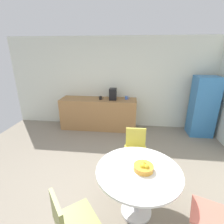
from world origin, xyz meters
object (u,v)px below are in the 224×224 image
at_px(round_table, 138,178).
at_px(chair_olive, 67,219).
at_px(chair_yellow, 136,145).
at_px(mug_green, 101,98).
at_px(coffee_maker, 113,94).
at_px(mug_white, 126,98).
at_px(fruit_bowl, 144,167).
at_px(chair_coral, 222,213).
at_px(locker_cabinet, 203,107).

distance_m(round_table, chair_olive, 0.99).
bearing_deg(chair_yellow, mug_green, 119.20).
bearing_deg(coffee_maker, mug_white, 7.97).
relative_size(fruit_bowl, mug_white, 2.02).
relative_size(chair_coral, mug_green, 6.43).
bearing_deg(coffee_maker, chair_olive, -91.97).
distance_m(round_table, mug_green, 2.93).
bearing_deg(coffee_maker, fruit_bowl, -75.76).
bearing_deg(mug_white, chair_coral, -69.70).
relative_size(mug_white, coffee_maker, 0.40).
bearing_deg(chair_yellow, locker_cabinet, 43.37).
bearing_deg(locker_cabinet, chair_olive, -127.63).
xyz_separation_m(chair_olive, fruit_bowl, (0.82, 0.62, 0.26)).
relative_size(chair_olive, chair_yellow, 1.00).
bearing_deg(round_table, mug_white, 95.33).
bearing_deg(chair_yellow, chair_coral, -55.18).
relative_size(locker_cabinet, mug_green, 12.46).
height_order(chair_coral, fruit_bowl, fruit_bowl).
bearing_deg(mug_green, chair_yellow, -60.80).
height_order(round_table, chair_olive, chair_olive).
distance_m(round_table, chair_yellow, 0.99).
bearing_deg(mug_green, locker_cabinet, -1.18).
relative_size(chair_coral, coffee_maker, 2.59).
bearing_deg(mug_white, round_table, -84.67).
bearing_deg(chair_yellow, chair_olive, -114.99).
distance_m(locker_cabinet, chair_yellow, 2.49).
xyz_separation_m(chair_olive, mug_green, (-0.23, 3.36, 0.43)).
bearing_deg(fruit_bowl, mug_green, 111.11).
height_order(chair_coral, chair_yellow, same).
bearing_deg(coffee_maker, mug_green, -173.05).
bearing_deg(mug_white, chair_olive, -98.20).
distance_m(fruit_bowl, mug_white, 2.86).
xyz_separation_m(mug_white, coffee_maker, (-0.38, -0.05, 0.11)).
height_order(round_table, coffee_maker, coffee_maker).
relative_size(locker_cabinet, chair_yellow, 1.94).
distance_m(chair_coral, coffee_maker, 3.54).
bearing_deg(mug_green, chair_coral, -58.28).
distance_m(locker_cabinet, chair_coral, 3.17).
xyz_separation_m(locker_cabinet, round_table, (-1.78, -2.68, -0.20)).
bearing_deg(fruit_bowl, chair_yellow, 94.42).
height_order(round_table, chair_coral, chair_coral).
relative_size(locker_cabinet, coffee_maker, 5.02).
relative_size(chair_yellow, mug_white, 6.43).
relative_size(chair_olive, fruit_bowl, 3.19).
bearing_deg(chair_coral, mug_white, 110.30).
height_order(mug_green, coffee_maker, coffee_maker).
height_order(locker_cabinet, fruit_bowl, locker_cabinet).
relative_size(chair_yellow, coffee_maker, 2.59).
xyz_separation_m(chair_olive, chair_coral, (1.68, 0.26, 0.00)).
xyz_separation_m(round_table, fruit_bowl, (0.06, -0.00, 0.17)).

